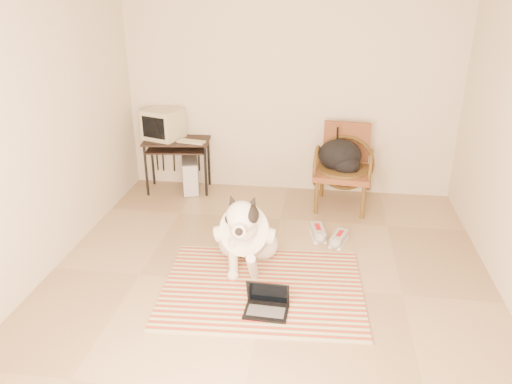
% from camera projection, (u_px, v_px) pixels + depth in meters
% --- Properties ---
extents(floor, '(4.50, 4.50, 0.00)m').
position_uv_depth(floor, '(267.00, 284.00, 4.41)').
color(floor, '#A08562').
rests_on(floor, ground).
extents(wall_back, '(4.50, 0.00, 4.50)m').
position_uv_depth(wall_back, '(290.00, 83.00, 5.93)').
color(wall_back, beige).
rests_on(wall_back, floor).
extents(wall_front, '(4.50, 0.00, 4.50)m').
position_uv_depth(wall_front, '(197.00, 315.00, 1.83)').
color(wall_front, beige).
rests_on(wall_front, floor).
extents(wall_left, '(0.00, 4.50, 4.50)m').
position_uv_depth(wall_left, '(29.00, 128.00, 4.13)').
color(wall_left, beige).
rests_on(wall_left, floor).
extents(rug, '(1.79, 1.41, 0.02)m').
position_uv_depth(rug, '(263.00, 288.00, 4.34)').
color(rug, red).
rests_on(rug, floor).
extents(dog, '(0.57, 1.18, 0.86)m').
position_uv_depth(dog, '(246.00, 234.00, 4.54)').
color(dog, silver).
rests_on(dog, rug).
extents(laptop, '(0.36, 0.27, 0.24)m').
position_uv_depth(laptop, '(267.00, 304.00, 4.01)').
color(laptop, black).
rests_on(laptop, rug).
extents(computer_desk, '(0.85, 0.54, 0.67)m').
position_uv_depth(computer_desk, '(177.00, 147.00, 6.16)').
color(computer_desk, black).
rests_on(computer_desk, floor).
extents(crt_monitor, '(0.51, 0.50, 0.36)m').
position_uv_depth(crt_monitor, '(163.00, 124.00, 6.12)').
color(crt_monitor, '#BBB292').
rests_on(crt_monitor, computer_desk).
extents(desk_keyboard, '(0.35, 0.19, 0.02)m').
position_uv_depth(desk_keyboard, '(191.00, 142.00, 6.02)').
color(desk_keyboard, '#BBB292').
rests_on(desk_keyboard, computer_desk).
extents(pc_tower, '(0.30, 0.48, 0.42)m').
position_uv_depth(pc_tower, '(190.00, 175.00, 6.29)').
color(pc_tower, '#4F4F51').
rests_on(pc_tower, floor).
extents(rattan_chair, '(0.69, 0.67, 0.96)m').
position_uv_depth(rattan_chair, '(344.00, 167.00, 5.79)').
color(rattan_chair, brown).
rests_on(rattan_chair, floor).
extents(backpack, '(0.50, 0.44, 0.37)m').
position_uv_depth(backpack, '(341.00, 157.00, 5.71)').
color(backpack, black).
rests_on(backpack, rattan_chair).
extents(sneaker_left, '(0.18, 0.33, 0.11)m').
position_uv_depth(sneaker_left, '(318.00, 233.00, 5.21)').
color(sneaker_left, white).
rests_on(sneaker_left, floor).
extents(sneaker_right, '(0.20, 0.32, 0.10)m').
position_uv_depth(sneaker_right, '(339.00, 239.00, 5.08)').
color(sneaker_right, white).
rests_on(sneaker_right, floor).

